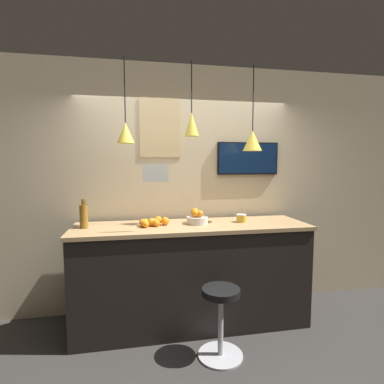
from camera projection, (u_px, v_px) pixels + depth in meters
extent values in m
plane|color=#33302D|center=(207.00, 364.00, 2.62)|extent=(14.00, 14.00, 0.00)
cube|color=beige|center=(185.00, 188.00, 3.62)|extent=(8.00, 0.06, 2.90)
cube|color=black|center=(192.00, 276.00, 3.25)|extent=(2.45, 0.68, 1.06)
cube|color=tan|center=(192.00, 226.00, 3.20)|extent=(2.49, 0.72, 0.04)
cylinder|color=#B7B7BC|center=(220.00, 355.00, 2.73)|extent=(0.41, 0.41, 0.02)
cylinder|color=#B7B7BC|center=(221.00, 325.00, 2.70)|extent=(0.05, 0.05, 0.56)
cylinder|color=black|center=(221.00, 292.00, 2.67)|extent=(0.34, 0.34, 0.06)
cylinder|color=beige|center=(197.00, 220.00, 3.24)|extent=(0.23, 0.23, 0.08)
sphere|color=orange|center=(195.00, 214.00, 3.20)|extent=(0.08, 0.08, 0.08)
sphere|color=orange|center=(195.00, 212.00, 3.28)|extent=(0.09, 0.09, 0.09)
sphere|color=orange|center=(200.00, 214.00, 3.20)|extent=(0.07, 0.07, 0.07)
sphere|color=orange|center=(165.00, 221.00, 3.16)|extent=(0.09, 0.09, 0.09)
sphere|color=orange|center=(158.00, 221.00, 3.24)|extent=(0.07, 0.07, 0.07)
sphere|color=orange|center=(143.00, 222.00, 3.13)|extent=(0.07, 0.07, 0.07)
sphere|color=orange|center=(155.00, 223.00, 3.10)|extent=(0.08, 0.08, 0.08)
sphere|color=orange|center=(145.00, 224.00, 3.04)|extent=(0.07, 0.07, 0.07)
sphere|color=orange|center=(145.00, 222.00, 3.13)|extent=(0.08, 0.08, 0.08)
sphere|color=orange|center=(156.00, 223.00, 3.08)|extent=(0.07, 0.07, 0.07)
sphere|color=orange|center=(152.00, 222.00, 3.11)|extent=(0.09, 0.09, 0.09)
sphere|color=orange|center=(143.00, 223.00, 3.07)|extent=(0.08, 0.08, 0.08)
sphere|color=orange|center=(154.00, 222.00, 3.15)|extent=(0.08, 0.08, 0.08)
sphere|color=orange|center=(158.00, 220.00, 3.22)|extent=(0.08, 0.08, 0.08)
cylinder|color=olive|center=(84.00, 217.00, 3.01)|extent=(0.08, 0.08, 0.24)
cylinder|color=olive|center=(83.00, 202.00, 3.00)|extent=(0.04, 0.04, 0.06)
cylinder|color=gold|center=(241.00, 219.00, 3.33)|extent=(0.11, 0.11, 0.08)
cylinder|color=white|center=(241.00, 215.00, 3.32)|extent=(0.11, 0.11, 0.01)
cylinder|color=black|center=(125.00, 90.00, 2.96)|extent=(0.01, 0.01, 0.64)
cone|color=yellow|center=(126.00, 133.00, 3.00)|extent=(0.18, 0.18, 0.21)
sphere|color=#F9EFCC|center=(126.00, 141.00, 3.01)|extent=(0.04, 0.04, 0.04)
cylinder|color=black|center=(192.00, 87.00, 3.08)|extent=(0.01, 0.01, 0.52)
cone|color=yellow|center=(192.00, 124.00, 3.11)|extent=(0.15, 0.15, 0.24)
sphere|color=#F9EFCC|center=(192.00, 134.00, 3.12)|extent=(0.04, 0.04, 0.04)
cylinder|color=black|center=(253.00, 98.00, 3.21)|extent=(0.01, 0.01, 0.69)
cone|color=yellow|center=(252.00, 141.00, 3.26)|extent=(0.21, 0.21, 0.22)
sphere|color=#F9EFCC|center=(252.00, 149.00, 3.26)|extent=(0.04, 0.04, 0.04)
cube|color=black|center=(248.00, 158.00, 3.68)|extent=(0.77, 0.04, 0.39)
cube|color=#0F2347|center=(248.00, 158.00, 3.66)|extent=(0.74, 0.01, 0.36)
cube|color=white|center=(156.00, 173.00, 2.79)|extent=(0.24, 0.01, 0.17)
cube|color=#DBBC84|center=(160.00, 128.00, 3.46)|extent=(0.48, 0.01, 0.68)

